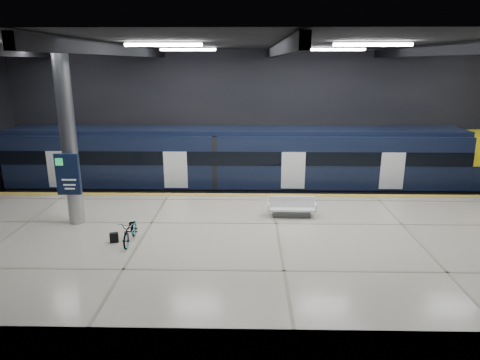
{
  "coord_description": "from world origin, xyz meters",
  "views": [
    {
      "loc": [
        -1.12,
        -16.99,
        7.34
      ],
      "look_at": [
        -1.5,
        1.5,
        2.2
      ],
      "focal_mm": 32.0,
      "sensor_mm": 36.0,
      "label": 1
    }
  ],
  "objects": [
    {
      "name": "train",
      "position": [
        -0.05,
        5.5,
        2.06
      ],
      "size": [
        29.4,
        2.84,
        3.79
      ],
      "color": "black",
      "rests_on": "ground"
    },
    {
      "name": "info_column",
      "position": [
        -8.0,
        -1.03,
        4.46
      ],
      "size": [
        0.9,
        0.78,
        6.9
      ],
      "color": "#9EA0A5",
      "rests_on": "platform"
    },
    {
      "name": "safety_strip",
      "position": [
        0.0,
        2.75,
        1.11
      ],
      "size": [
        30.0,
        0.4,
        0.01
      ],
      "primitive_type": "cube",
      "color": "gold",
      "rests_on": "platform"
    },
    {
      "name": "room_shell",
      "position": [
        -0.0,
        0.0,
        5.72
      ],
      "size": [
        30.1,
        16.1,
        8.05
      ],
      "color": "black",
      "rests_on": "ground"
    },
    {
      "name": "bench",
      "position": [
        0.68,
        -0.15,
        1.41
      ],
      "size": [
        1.99,
        0.85,
        0.87
      ],
      "rotation": [
        0.0,
        0.0,
        -0.02
      ],
      "color": "#595B60",
      "rests_on": "platform"
    },
    {
      "name": "pannier_bag",
      "position": [
        -5.91,
        -2.95,
        1.28
      ],
      "size": [
        0.34,
        0.25,
        0.35
      ],
      "primitive_type": "cube",
      "rotation": [
        0.0,
        0.0,
        0.26
      ],
      "color": "black",
      "rests_on": "platform"
    },
    {
      "name": "ground",
      "position": [
        0.0,
        0.0,
        0.0
      ],
      "size": [
        30.0,
        30.0,
        0.0
      ],
      "primitive_type": "plane",
      "color": "black",
      "rests_on": "ground"
    },
    {
      "name": "platform",
      "position": [
        0.0,
        -2.5,
        0.55
      ],
      "size": [
        30.0,
        11.0,
        1.1
      ],
      "primitive_type": "cube",
      "color": "beige",
      "rests_on": "ground"
    },
    {
      "name": "bicycle",
      "position": [
        -5.31,
        -2.95,
        1.55
      ],
      "size": [
        0.62,
        1.71,
        0.89
      ],
      "primitive_type": "imported",
      "rotation": [
        0.0,
        0.0,
        0.02
      ],
      "color": "#99999E",
      "rests_on": "platform"
    },
    {
      "name": "rails",
      "position": [
        0.0,
        5.5,
        0.08
      ],
      "size": [
        30.0,
        1.52,
        0.16
      ],
      "color": "gray",
      "rests_on": "ground"
    }
  ]
}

